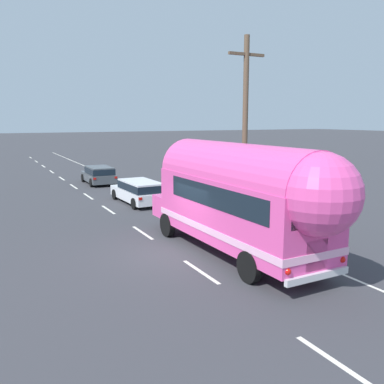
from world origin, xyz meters
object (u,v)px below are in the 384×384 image
Objects in this scene: utility_pole at (245,131)px; car_lead at (139,190)px; painted_bus at (244,195)px; car_second at (99,174)px.

utility_pole is 1.76× the size of car_lead.
painted_bus is 2.42× the size of car_second.
car_lead is (0.17, 11.17, -1.51)m from painted_bus.
car_second is at bearing 98.32° from utility_pole.
utility_pole is at bearing -81.68° from car_second.
car_lead is at bearing 89.13° from painted_bus.
utility_pole is 4.75m from painted_bus.
car_second is (0.01, 19.74, -1.52)m from painted_bus.
car_lead is 1.12× the size of car_second.
car_lead is (-2.22, 7.65, -3.63)m from utility_pole.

